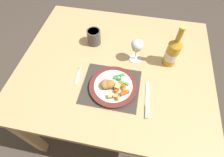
# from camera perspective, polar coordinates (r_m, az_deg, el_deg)

# --- Properties ---
(ground_plane) EXTENTS (6.00, 6.00, 0.00)m
(ground_plane) POSITION_cam_1_polar(r_m,az_deg,el_deg) (1.70, 0.72, -10.91)
(ground_plane) COLOR #4C4238
(dining_table) EXTENTS (1.15, 0.98, 0.74)m
(dining_table) POSITION_cam_1_polar(r_m,az_deg,el_deg) (1.14, 1.06, 2.10)
(dining_table) COLOR tan
(dining_table) RESTS_ON ground
(placemat) EXTENTS (0.31, 0.27, 0.01)m
(placemat) POSITION_cam_1_polar(r_m,az_deg,el_deg) (0.96, -0.35, -2.67)
(placemat) COLOR brown
(placemat) RESTS_ON dining_table
(dinner_plate) EXTENTS (0.26, 0.26, 0.02)m
(dinner_plate) POSITION_cam_1_polar(r_m,az_deg,el_deg) (0.95, 0.41, -2.53)
(dinner_plate) COLOR white
(dinner_plate) RESTS_ON placemat
(breaded_croquettes) EXTENTS (0.09, 0.07, 0.04)m
(breaded_croquettes) POSITION_cam_1_polar(r_m,az_deg,el_deg) (0.92, -1.48, -1.87)
(breaded_croquettes) COLOR #B77F3D
(breaded_croquettes) RESTS_ON dinner_plate
(green_beans_pile) EXTENTS (0.10, 0.11, 0.02)m
(green_beans_pile) POSITION_cam_1_polar(r_m,az_deg,el_deg) (0.95, 2.60, -0.88)
(green_beans_pile) COLOR #338438
(green_beans_pile) RESTS_ON dinner_plate
(glazed_carrots) EXTENTS (0.08, 0.11, 0.02)m
(glazed_carrots) POSITION_cam_1_polar(r_m,az_deg,el_deg) (0.92, 3.02, -3.86)
(glazed_carrots) COLOR orange
(glazed_carrots) RESTS_ON dinner_plate
(fork) EXTENTS (0.03, 0.13, 0.01)m
(fork) POSITION_cam_1_polar(r_m,az_deg,el_deg) (1.02, -11.22, 0.50)
(fork) COLOR silver
(fork) RESTS_ON dining_table
(table_knife) EXTENTS (0.03, 0.22, 0.01)m
(table_knife) POSITION_cam_1_polar(r_m,az_deg,el_deg) (0.93, 11.36, -7.76)
(table_knife) COLOR silver
(table_knife) RESTS_ON dining_table
(wine_glass) EXTENTS (0.07, 0.07, 0.15)m
(wine_glass) POSITION_cam_1_polar(r_m,az_deg,el_deg) (1.02, 8.18, 10.46)
(wine_glass) COLOR silver
(wine_glass) RESTS_ON dining_table
(bottle) EXTENTS (0.08, 0.08, 0.27)m
(bottle) POSITION_cam_1_polar(r_m,az_deg,el_deg) (1.06, 19.21, 8.19)
(bottle) COLOR gold
(bottle) RESTS_ON dining_table
(roast_potatoes) EXTENTS (0.06, 0.09, 0.03)m
(roast_potatoes) POSITION_cam_1_polar(r_m,az_deg,el_deg) (0.91, 1.13, -4.08)
(roast_potatoes) COLOR #E5BC66
(roast_potatoes) RESTS_ON dinner_plate
(drinking_cup) EXTENTS (0.09, 0.09, 0.10)m
(drinking_cup) POSITION_cam_1_polar(r_m,az_deg,el_deg) (1.16, -5.90, 13.43)
(drinking_cup) COLOR #4C4747
(drinking_cup) RESTS_ON dining_table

